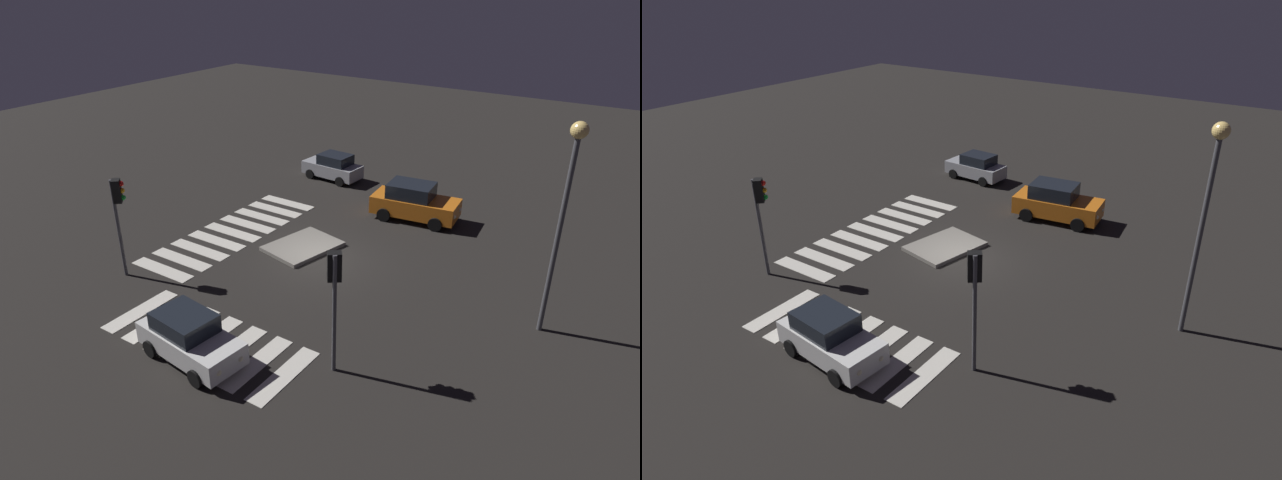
{
  "view_description": "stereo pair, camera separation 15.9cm",
  "coord_description": "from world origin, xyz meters",
  "views": [
    {
      "loc": [
        18.84,
        12.51,
        12.1
      ],
      "look_at": [
        0.0,
        0.0,
        1.0
      ],
      "focal_mm": 31.83,
      "sensor_mm": 36.0,
      "label": 1
    },
    {
      "loc": [
        18.75,
        12.65,
        12.1
      ],
      "look_at": [
        0.0,
        0.0,
        1.0
      ],
      "focal_mm": 31.83,
      "sensor_mm": 36.0,
      "label": 2
    }
  ],
  "objects": [
    {
      "name": "crosswalk_near",
      "position": [
        0.0,
        -5.24,
        0.01
      ],
      "size": [
        9.9,
        3.2,
        0.02
      ],
      "color": "silver",
      "rests_on": "ground"
    },
    {
      "name": "car_silver",
      "position": [
        -9.32,
        -5.23,
        0.79
      ],
      "size": [
        1.93,
        3.78,
        1.61
      ],
      "rotation": [
        0.0,
        0.0,
        -1.64
      ],
      "color": "#9EA0A5",
      "rests_on": "ground"
    },
    {
      "name": "car_orange",
      "position": [
        -6.49,
        1.55,
        0.95
      ],
      "size": [
        2.51,
        4.62,
        1.94
      ],
      "rotation": [
        0.0,
        0.0,
        1.69
      ],
      "color": "orange",
      "rests_on": "ground"
    },
    {
      "name": "street_lamp",
      "position": [
        0.05,
        9.68,
        5.26
      ],
      "size": [
        0.56,
        0.56,
        7.72
      ],
      "color": "#47474C",
      "rests_on": "ground"
    },
    {
      "name": "crosswalk_side",
      "position": [
        7.32,
        0.0,
        0.01
      ],
      "size": [
        3.2,
        7.6,
        0.02
      ],
      "color": "silver",
      "rests_on": "ground"
    },
    {
      "name": "traffic_light_north",
      "position": [
        6.04,
        4.54,
        3.24
      ],
      "size": [
        0.53,
        0.54,
        4.27
      ],
      "rotation": [
        0.0,
        0.0,
        -2.5
      ],
      "color": "#47474C",
      "rests_on": "ground"
    },
    {
      "name": "car_white",
      "position": [
        8.3,
        0.28,
        0.83
      ],
      "size": [
        2.17,
        4.04,
        1.7
      ],
      "rotation": [
        0.0,
        0.0,
        1.46
      ],
      "color": "silver",
      "rests_on": "ground"
    },
    {
      "name": "ground_plane",
      "position": [
        0.0,
        0.0,
        0.0
      ],
      "size": [
        80.0,
        80.0,
        0.0
      ],
      "primitive_type": "plane",
      "color": "black"
    },
    {
      "name": "traffic_light_east",
      "position": [
        5.65,
        -6.09,
        3.28
      ],
      "size": [
        0.54,
        0.53,
        4.33
      ],
      "rotation": [
        0.0,
        0.0,
        2.32
      ],
      "color": "#47474C",
      "rests_on": "ground"
    },
    {
      "name": "traffic_island",
      "position": [
        -0.54,
        -1.34,
        0.09
      ],
      "size": [
        3.73,
        3.11,
        0.18
      ],
      "color": "gray",
      "rests_on": "ground"
    }
  ]
}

